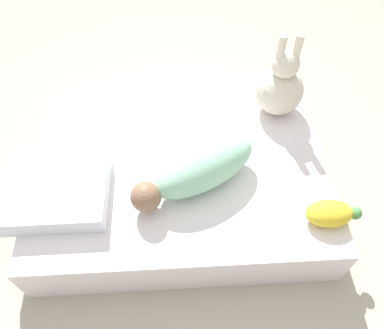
{
  "coord_description": "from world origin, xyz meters",
  "views": [
    {
      "loc": [
        -0.01,
        -0.9,
        1.42
      ],
      "look_at": [
        0.04,
        -0.04,
        0.26
      ],
      "focal_mm": 35.0,
      "sensor_mm": 36.0,
      "label": 1
    }
  ],
  "objects_px": {
    "swaddled_baby": "(198,170)",
    "pillow": "(55,192)",
    "turtle_plush": "(331,213)",
    "bunny_plush": "(280,87)"
  },
  "relations": [
    {
      "from": "swaddled_baby",
      "to": "pillow",
      "type": "relative_size",
      "value": 1.3
    },
    {
      "from": "turtle_plush",
      "to": "swaddled_baby",
      "type": "bearing_deg",
      "value": 157.71
    },
    {
      "from": "swaddled_baby",
      "to": "turtle_plush",
      "type": "relative_size",
      "value": 2.45
    },
    {
      "from": "swaddled_baby",
      "to": "bunny_plush",
      "type": "bearing_deg",
      "value": -162.27
    },
    {
      "from": "pillow",
      "to": "bunny_plush",
      "type": "bearing_deg",
      "value": 25.06
    },
    {
      "from": "pillow",
      "to": "turtle_plush",
      "type": "xyz_separation_m",
      "value": [
        1.0,
        -0.15,
        0.0
      ]
    },
    {
      "from": "swaddled_baby",
      "to": "bunny_plush",
      "type": "height_order",
      "value": "bunny_plush"
    },
    {
      "from": "pillow",
      "to": "turtle_plush",
      "type": "height_order",
      "value": "turtle_plush"
    },
    {
      "from": "swaddled_baby",
      "to": "pillow",
      "type": "xyz_separation_m",
      "value": [
        -0.54,
        -0.04,
        -0.04
      ]
    },
    {
      "from": "bunny_plush",
      "to": "turtle_plush",
      "type": "distance_m",
      "value": 0.59
    }
  ]
}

